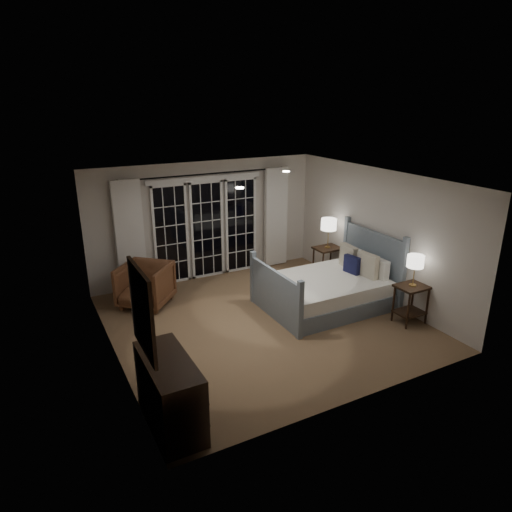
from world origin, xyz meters
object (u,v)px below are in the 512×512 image
lamp_left (415,262)px  lamp_right (329,225)px  dresser (170,392)px  armchair (145,285)px  nightstand_right (327,258)px  bed (328,289)px  nightstand_left (411,298)px

lamp_left → lamp_right: bearing=91.5°
lamp_left → dresser: lamp_left is taller
dresser → armchair: bearing=79.7°
nightstand_right → armchair: size_ratio=0.79×
bed → armchair: bed is taller
nightstand_left → armchair: 4.81m
bed → nightstand_left: bearing=-55.4°
lamp_left → lamp_right: (-0.06, 2.34, 0.08)m
nightstand_right → lamp_left: (0.06, -2.34, 0.66)m
lamp_left → lamp_right: size_ratio=0.87×
bed → lamp_right: size_ratio=3.58×
nightstand_right → armchair: (-3.81, 0.50, -0.06)m
lamp_left → dresser: bearing=-172.6°
lamp_left → armchair: size_ratio=0.61×
nightstand_left → lamp_left: bearing=-26.6°
nightstand_left → armchair: armchair is taller
armchair → nightstand_right: bearing=34.4°
nightstand_left → nightstand_right: 2.34m
nightstand_left → dresser: dresser is taller
bed → nightstand_right: bed is taller
nightstand_right → bed: bearing=-125.2°
nightstand_right → dresser: bearing=-146.5°
nightstand_right → lamp_left: bearing=-88.5°
nightstand_left → lamp_left: lamp_left is taller
nightstand_left → nightstand_right: (-0.06, 2.34, 0.01)m
lamp_right → bed: bearing=-125.2°
nightstand_right → lamp_right: lamp_right is taller
nightstand_right → lamp_right: (0.00, 0.00, 0.74)m
bed → nightstand_left: (0.85, -1.23, 0.13)m
nightstand_left → armchair: bearing=143.7°
nightstand_right → dresser: dresser is taller
armchair → nightstand_left: bearing=5.6°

